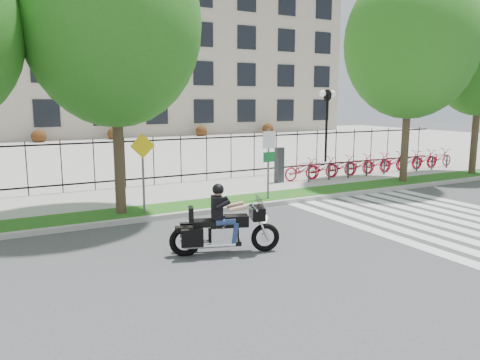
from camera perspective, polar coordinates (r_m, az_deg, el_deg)
name	(u,v)px	position (r m, az deg, el deg)	size (l,w,h in m)	color
ground	(311,242)	(12.32, 8.66, -7.52)	(120.00, 120.00, 0.00)	#3E3E41
curb	(237,208)	(15.65, -0.37, -3.41)	(60.00, 0.20, 0.15)	#A5A49C
grass_verge	(226,203)	(16.39, -1.77, -2.81)	(60.00, 1.50, 0.15)	#1E4912
sidewalk	(197,191)	(18.62, -5.20, -1.33)	(60.00, 3.50, 0.15)	#A9A59E
plaza	(102,150)	(35.29, -16.49, 3.49)	(80.00, 34.00, 0.10)	#A9A59E
crosswalk_stripes	(438,220)	(15.62, 23.02, -4.49)	(5.70, 8.00, 0.01)	silver
iron_fence	(181,159)	(20.05, -7.22, 2.53)	(30.00, 0.06, 2.00)	black
office_building	(56,39)	(55.12, -21.47, 15.66)	(60.00, 21.90, 20.15)	#AB9E8A
lamp_post_right	(327,108)	(27.40, 10.57, 8.67)	(1.06, 0.70, 4.25)	black
street_tree_1	(113,25)	(14.90, -15.21, 17.75)	(5.22, 5.22, 8.65)	#3C2D20
street_tree_2	(411,42)	(21.44, 20.13, 15.47)	(5.51, 5.51, 9.02)	#3C2D20
bike_share_station	(376,163)	(23.47, 16.20, 1.99)	(11.08, 0.86, 1.50)	#2D2D33
sign_pole_regulatory	(269,154)	(16.53, 3.52, 3.13)	(0.50, 0.09, 2.50)	#59595B
sign_pole_warning	(143,162)	(14.67, -11.75, 2.12)	(0.78, 0.09, 2.49)	#59595B
motorcycle_rider	(225,226)	(11.16, -1.89, -5.60)	(2.57, 1.27, 2.05)	black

